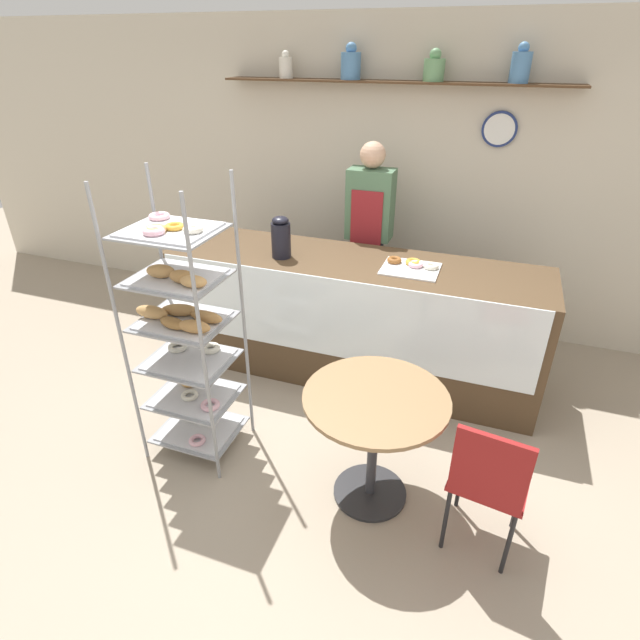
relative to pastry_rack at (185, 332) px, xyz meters
The scene contains 9 objects.
ground_plane 1.14m from the pastry_rack, 10.39° to the left, with size 14.00×14.00×0.00m, color gray.
back_wall 2.51m from the pastry_rack, 73.66° to the left, with size 10.00×0.30×2.70m.
display_counter 1.47m from the pastry_rack, 60.72° to the left, with size 2.97×0.77×1.00m.
pastry_rack is the anchor object (origin of this frame).
person_worker 1.96m from the pastry_rack, 70.15° to the left, with size 0.38×0.23×1.78m.
cafe_table 1.26m from the pastry_rack, ahead, with size 0.82×0.82×0.75m.
cafe_chair 1.91m from the pastry_rack, ahead, with size 0.43×0.43×0.88m.
coffee_carafe 1.16m from the pastry_rack, 81.90° to the left, with size 0.15×0.15×0.32m.
donut_tray_counter 1.69m from the pastry_rack, 46.97° to the left, with size 0.41×0.35×0.05m.
Camera 1 is at (0.98, -2.32, 2.45)m, focal length 28.00 mm.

